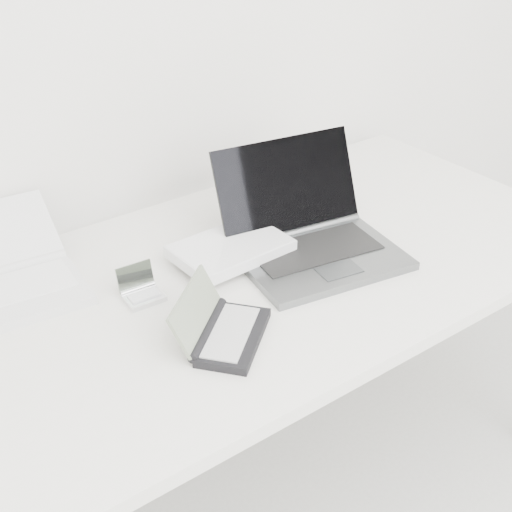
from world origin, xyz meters
TOP-DOWN VIEW (x-y plane):
  - desk at (0.00, 1.55)m, footprint 1.60×0.80m
  - laptop_large at (0.09, 1.55)m, footprint 0.50×0.39m
  - netbook_open_white at (-0.47, 1.79)m, footprint 0.32×0.38m
  - pda_silver at (-0.26, 1.60)m, footprint 0.08×0.08m
  - palmtop_charcoal at (-0.20, 1.38)m, footprint 0.24×0.23m

SIDE VIEW (x-z plane):
  - desk at x=0.00m, z-range 0.32..1.05m
  - pda_silver at x=-0.26m, z-range 0.71..0.78m
  - palmtop_charcoal at x=-0.20m, z-range 0.70..0.80m
  - netbook_open_white at x=-0.47m, z-range 0.70..0.81m
  - laptop_large at x=0.09m, z-range 0.66..0.88m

